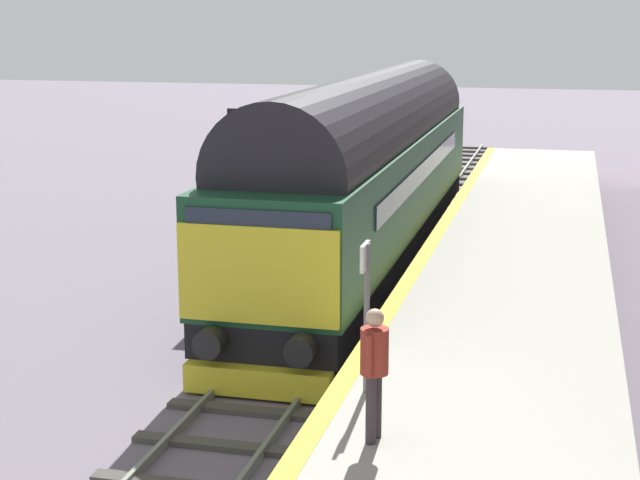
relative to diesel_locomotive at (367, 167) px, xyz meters
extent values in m
plane|color=slate|center=(0.00, -6.16, -2.48)|extent=(140.00, 140.00, 0.00)
cube|color=gray|center=(-0.72, -6.16, -2.40)|extent=(0.07, 60.00, 0.15)
cube|color=gray|center=(0.72, -6.16, -2.40)|extent=(0.07, 60.00, 0.15)
cube|color=#48463E|center=(0.00, -10.73, -2.43)|extent=(2.50, 0.26, 0.09)
cube|color=#48463E|center=(0.00, -9.42, -2.43)|extent=(2.50, 0.26, 0.09)
cube|color=#48463E|center=(0.00, -8.12, -2.43)|extent=(2.50, 0.26, 0.09)
cube|color=#48463E|center=(0.00, -6.81, -2.43)|extent=(2.50, 0.26, 0.09)
cube|color=#48463E|center=(0.00, -5.51, -2.43)|extent=(2.50, 0.26, 0.09)
cube|color=#48463E|center=(0.00, -4.20, -2.43)|extent=(2.50, 0.26, 0.09)
cube|color=#48463E|center=(0.00, -2.90, -2.43)|extent=(2.50, 0.26, 0.09)
cube|color=#48463E|center=(0.00, -1.59, -2.43)|extent=(2.50, 0.26, 0.09)
cube|color=#48463E|center=(0.00, -0.29, -2.43)|extent=(2.50, 0.26, 0.09)
cube|color=#48463E|center=(0.00, 1.01, -2.43)|extent=(2.50, 0.26, 0.09)
cube|color=#48463E|center=(0.00, 2.32, -2.43)|extent=(2.50, 0.26, 0.09)
cube|color=#48463E|center=(0.00, 3.62, -2.43)|extent=(2.50, 0.26, 0.09)
cube|color=#48463E|center=(0.00, 4.93, -2.43)|extent=(2.50, 0.26, 0.09)
cube|color=#48463E|center=(0.00, 6.23, -2.43)|extent=(2.50, 0.26, 0.09)
cube|color=#48463E|center=(0.00, 7.54, -2.43)|extent=(2.50, 0.26, 0.09)
cube|color=#48463E|center=(0.00, 8.84, -2.43)|extent=(2.50, 0.26, 0.09)
cube|color=#48463E|center=(0.00, 10.14, -2.43)|extent=(2.50, 0.26, 0.09)
cube|color=#48463E|center=(0.00, 11.45, -2.43)|extent=(2.50, 0.26, 0.09)
cube|color=#48463E|center=(0.00, 12.75, -2.43)|extent=(2.50, 0.26, 0.09)
cube|color=#48463E|center=(0.00, 14.06, -2.43)|extent=(2.50, 0.26, 0.09)
cube|color=#48463E|center=(0.00, 15.36, -2.43)|extent=(2.50, 0.26, 0.09)
cube|color=#48463E|center=(0.00, 16.67, -2.43)|extent=(2.50, 0.26, 0.09)
cube|color=#48463E|center=(0.00, 17.97, -2.43)|extent=(2.50, 0.26, 0.09)
cube|color=#48463E|center=(0.00, 19.27, -2.43)|extent=(2.50, 0.26, 0.09)
cube|color=#48463E|center=(0.00, 20.58, -2.43)|extent=(2.50, 0.26, 0.09)
cube|color=#48463E|center=(0.00, 21.88, -2.43)|extent=(2.50, 0.26, 0.09)
cube|color=#48463E|center=(0.00, 23.19, -2.43)|extent=(2.50, 0.26, 0.09)
cube|color=#A4A497|center=(3.60, -6.16, -1.98)|extent=(4.00, 44.00, 1.00)
cube|color=yellow|center=(1.75, -6.16, -1.47)|extent=(0.30, 44.00, 0.01)
cube|color=black|center=(0.00, 0.04, -1.66)|extent=(2.56, 17.39, 0.60)
cube|color=#18462A|center=(0.00, 0.04, -0.31)|extent=(2.70, 17.39, 2.10)
cylinder|color=black|center=(0.00, 0.04, 0.92)|extent=(2.56, 16.00, 2.57)
cube|color=yellow|center=(0.00, -8.70, -0.46)|extent=(2.65, 0.08, 1.58)
cube|color=#232D3D|center=(0.00, -8.68, 0.27)|extent=(2.38, 0.04, 0.64)
cube|color=#232D3D|center=(1.37, 0.04, -0.01)|extent=(0.04, 12.17, 0.44)
cylinder|color=black|center=(-0.75, -8.91, -1.56)|extent=(0.48, 0.35, 0.48)
cylinder|color=black|center=(0.75, -8.91, -1.56)|extent=(0.48, 0.35, 0.48)
cube|color=yellow|center=(0.00, -8.76, -2.19)|extent=(2.43, 0.36, 0.47)
cylinder|color=black|center=(0.00, -7.15, -1.96)|extent=(1.64, 1.04, 1.04)
cylinder|color=black|center=(0.00, -6.05, -1.96)|extent=(1.64, 1.04, 1.04)
cylinder|color=black|center=(0.00, -4.95, -1.96)|extent=(1.64, 1.04, 1.04)
cylinder|color=black|center=(0.00, 5.02, -1.96)|extent=(1.64, 1.04, 1.04)
cylinder|color=black|center=(0.00, 6.12, -1.96)|extent=(1.64, 1.04, 1.04)
cylinder|color=black|center=(0.00, 7.22, -1.96)|extent=(1.64, 1.04, 1.04)
cylinder|color=gray|center=(-2.24, -2.88, -0.44)|extent=(0.14, 0.14, 4.08)
cube|color=black|center=(-2.24, -2.94, 0.97)|extent=(0.44, 0.10, 1.27)
cylinder|color=#500807|center=(-2.24, -3.00, 1.40)|extent=(0.20, 0.06, 0.20)
cylinder|color=#53470A|center=(-2.24, -3.00, 1.12)|extent=(0.20, 0.06, 0.20)
cylinder|color=green|center=(-2.24, -3.00, 0.84)|extent=(0.20, 0.06, 0.20)
cylinder|color=#50504E|center=(-2.24, -3.00, 0.56)|extent=(0.20, 0.06, 0.20)
cylinder|color=slate|center=(2.13, -10.58, -0.44)|extent=(0.08, 0.08, 2.06)
cube|color=white|center=(2.10, -10.58, 0.41)|extent=(0.05, 0.44, 0.36)
cube|color=black|center=(2.07, -10.58, 0.41)|extent=(0.01, 0.20, 0.24)
cylinder|color=#342C31|center=(2.52, -12.21, -1.05)|extent=(0.13, 0.13, 0.84)
cylinder|color=#342C31|center=(2.54, -12.02, -1.05)|extent=(0.13, 0.13, 0.84)
cylinder|color=maroon|center=(2.53, -12.12, -0.35)|extent=(0.38, 0.38, 0.56)
sphere|color=tan|center=(2.53, -12.12, 0.06)|extent=(0.22, 0.22, 0.22)
cylinder|color=maroon|center=(2.50, -12.32, -0.35)|extent=(0.09, 0.09, 0.52)
cylinder|color=maroon|center=(2.56, -11.91, -0.35)|extent=(0.09, 0.09, 0.52)
camera|label=1|loc=(4.62, -23.14, 3.52)|focal=55.94mm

